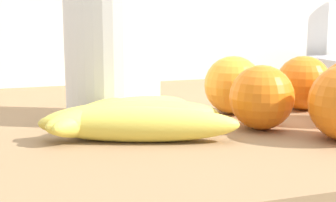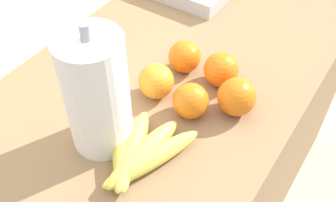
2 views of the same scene
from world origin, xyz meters
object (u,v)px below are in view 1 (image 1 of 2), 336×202
at_px(banana_bunch, 127,118).
at_px(paper_towel_roll, 112,22).
at_px(orange_far_right, 233,85).
at_px(orange_back_left, 303,83).
at_px(orange_back_right, 262,97).

height_order(banana_bunch, paper_towel_roll, paper_towel_roll).
xyz_separation_m(orange_far_right, orange_back_left, (0.11, -0.01, -0.00)).
bearing_deg(paper_towel_roll, banana_bunch, -93.02).
height_order(orange_back_right, paper_towel_roll, paper_towel_roll).
bearing_deg(orange_far_right, orange_back_left, -3.57).
relative_size(banana_bunch, orange_back_left, 2.83).
height_order(banana_bunch, orange_back_left, orange_back_left).
bearing_deg(paper_towel_roll, orange_back_right, -35.90).
bearing_deg(orange_back_right, orange_far_right, 84.81).
relative_size(orange_back_right, orange_back_left, 1.00).
relative_size(orange_far_right, paper_towel_roll, 0.28).
bearing_deg(orange_far_right, orange_back_right, -95.19).
distance_m(orange_back_right, orange_back_left, 0.15).
relative_size(banana_bunch, orange_far_right, 2.75).
bearing_deg(banana_bunch, paper_towel_roll, 86.98).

